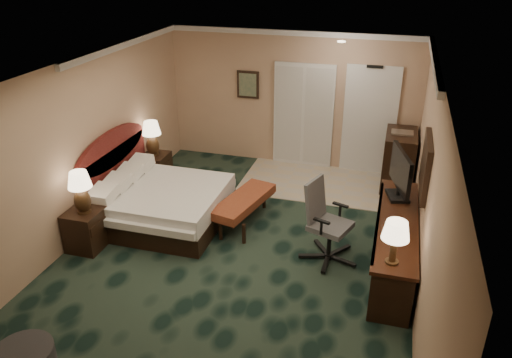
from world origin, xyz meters
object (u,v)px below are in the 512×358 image
(lamp_far, at_px, (152,138))
(desk, at_px, (394,244))
(minibar, at_px, (399,160))
(nightstand_far, at_px, (156,168))
(nightstand_near, at_px, (87,229))
(desk_chair, at_px, (331,223))
(lamp_near, at_px, (81,192))
(bed_bench, at_px, (244,210))
(bed, at_px, (164,205))
(tv, at_px, (400,175))

(lamp_far, bearing_deg, desk, -19.45)
(minibar, bearing_deg, nightstand_far, -165.91)
(nightstand_near, bearing_deg, minibar, 38.04)
(nightstand_near, height_order, desk_chair, desk_chair)
(lamp_near, height_order, minibar, lamp_near)
(nightstand_near, distance_m, bed_bench, 2.44)
(nightstand_far, height_order, desk_chair, desk_chair)
(bed, height_order, bed_bench, bed)
(lamp_near, bearing_deg, lamp_far, 91.47)
(bed, relative_size, lamp_far, 2.89)
(lamp_far, height_order, minibar, lamp_far)
(bed_bench, distance_m, desk_chair, 1.67)
(bed_bench, height_order, minibar, minibar)
(nightstand_near, height_order, minibar, minibar)
(lamp_far, relative_size, desk_chair, 0.55)
(bed, distance_m, nightstand_far, 1.55)
(nightstand_near, xyz_separation_m, desk, (4.44, 0.74, 0.06))
(desk, height_order, desk_chair, desk_chair)
(bed, xyz_separation_m, desk_chair, (2.76, -0.33, 0.30))
(bed, xyz_separation_m, tv, (3.63, 0.44, 0.81))
(nightstand_near, relative_size, minibar, 0.58)
(bed, xyz_separation_m, lamp_near, (-0.76, -1.03, 0.64))
(bed, bearing_deg, bed_bench, 14.08)
(lamp_far, bearing_deg, desk_chair, -24.58)
(minibar, bearing_deg, bed, -146.12)
(bed_bench, height_order, desk, desk)
(bed, xyz_separation_m, desk, (3.65, -0.27, 0.07))
(nightstand_near, height_order, lamp_near, lamp_near)
(lamp_near, bearing_deg, nightstand_near, 144.12)
(minibar, bearing_deg, desk_chair, -107.45)
(nightstand_near, bearing_deg, lamp_far, 90.81)
(lamp_near, distance_m, bed_bench, 2.53)
(tv, relative_size, minibar, 0.89)
(nightstand_far, relative_size, lamp_near, 0.89)
(nightstand_far, bearing_deg, desk_chair, -24.90)
(nightstand_far, distance_m, desk_chair, 3.93)
(bed, xyz_separation_m, bed_bench, (1.26, 0.32, -0.07))
(desk_chair, bearing_deg, bed_bench, 176.01)
(bed, relative_size, nightstand_far, 3.31)
(tv, height_order, minibar, tv)
(lamp_far, xyz_separation_m, tv, (4.44, -0.87, 0.21))
(minibar, bearing_deg, lamp_far, -165.76)
(bed_bench, xyz_separation_m, tv, (2.37, 0.12, 0.88))
(nightstand_far, distance_m, tv, 4.59)
(bed, bearing_deg, nightstand_far, 121.14)
(lamp_near, bearing_deg, tv, 18.55)
(nightstand_near, bearing_deg, bed, 52.37)
(lamp_near, xyz_separation_m, desk, (4.41, 0.76, -0.56))
(bed, distance_m, minibar, 4.37)
(bed, distance_m, nightstand_near, 1.28)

